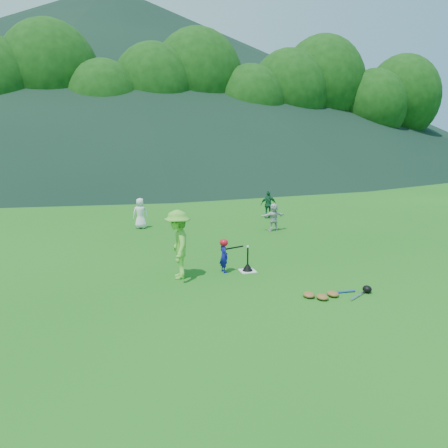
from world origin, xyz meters
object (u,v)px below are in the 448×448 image
(home_plate, at_px, (248,271))
(batting_tee, at_px, (248,267))
(fielder_c, at_px, (268,205))
(fielder_d, at_px, (274,217))
(adult_coach, at_px, (178,245))
(batter_child, at_px, (224,256))
(fielder_a, at_px, (140,213))
(equipment_pile, at_px, (333,294))

(home_plate, bearing_deg, batting_tee, 0.00)
(fielder_c, height_order, fielder_d, fielder_c)
(home_plate, xyz_separation_m, adult_coach, (-2.03, -0.03, 0.94))
(batter_child, xyz_separation_m, fielder_d, (3.46, 4.71, 0.09))
(batter_child, xyz_separation_m, fielder_a, (-1.74, 6.65, 0.16))
(fielder_c, height_order, equipment_pile, fielder_c)
(fielder_a, xyz_separation_m, fielder_d, (5.21, -1.94, -0.07))
(batter_child, height_order, adult_coach, adult_coach)
(adult_coach, height_order, fielder_a, adult_coach)
(fielder_a, distance_m, fielder_c, 6.01)
(batter_child, height_order, fielder_a, fielder_a)
(fielder_d, bearing_deg, fielder_a, -26.49)
(fielder_d, relative_size, batting_tee, 1.68)
(batter_child, height_order, fielder_d, fielder_d)
(equipment_pile, bearing_deg, home_plate, 119.14)
(adult_coach, relative_size, fielder_a, 1.48)
(batting_tee, xyz_separation_m, equipment_pile, (1.37, -2.47, -0.06))
(batter_child, distance_m, equipment_pile, 3.33)
(fielder_c, bearing_deg, adult_coach, 58.51)
(fielder_a, height_order, fielder_d, fielder_a)
(home_plate, xyz_separation_m, fielder_a, (-2.43, 6.76, 0.63))
(fielder_d, bearing_deg, fielder_c, -113.04)
(fielder_d, bearing_deg, batter_child, 47.61)
(home_plate, xyz_separation_m, fielder_c, (3.55, 7.36, 0.64))
(fielder_a, relative_size, batting_tee, 1.89)
(home_plate, height_order, fielder_a, fielder_a)
(home_plate, xyz_separation_m, fielder_d, (2.78, 4.82, 0.56))
(home_plate, distance_m, batting_tee, 0.12)
(batter_child, relative_size, batting_tee, 1.41)
(batter_child, height_order, equipment_pile, batter_child)
(batter_child, bearing_deg, adult_coach, 85.97)
(batting_tee, bearing_deg, fielder_d, 60.08)
(adult_coach, relative_size, fielder_c, 1.46)
(fielder_c, bearing_deg, batter_child, 65.24)
(home_plate, distance_m, adult_coach, 2.24)
(adult_coach, distance_m, equipment_pile, 4.28)
(batting_tee, bearing_deg, equipment_pile, -60.86)
(batter_child, xyz_separation_m, batting_tee, (0.69, -0.12, -0.35))
(adult_coach, bearing_deg, fielder_d, 141.75)
(fielder_c, relative_size, equipment_pile, 0.72)
(adult_coach, bearing_deg, fielder_c, 149.40)
(fielder_a, bearing_deg, home_plate, 112.73)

